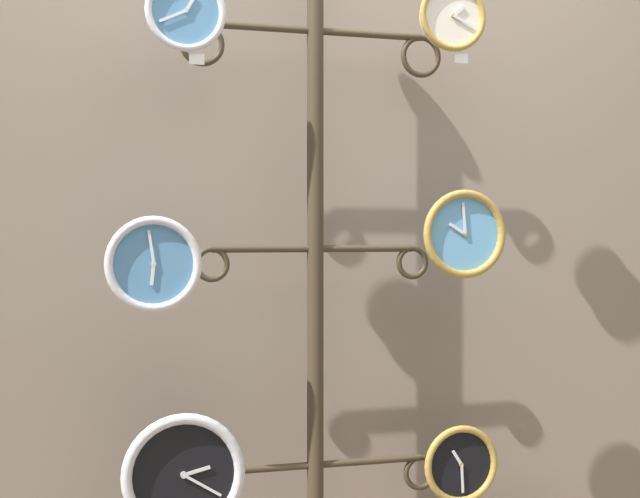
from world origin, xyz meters
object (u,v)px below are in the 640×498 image
at_px(clock_top_right, 452,16).
at_px(clock_bottom_left, 184,474).
at_px(clock_middle_right, 464,234).
at_px(display_stand, 315,363).
at_px(clock_bottom_right, 460,464).
at_px(clock_middle_left, 153,264).
at_px(clock_top_left, 185,12).

bearing_deg(clock_top_right, clock_bottom_left, -178.50).
bearing_deg(clock_bottom_left, clock_middle_right, 0.31).
relative_size(display_stand, clock_bottom_left, 6.63).
relative_size(clock_bottom_left, clock_bottom_right, 1.43).
distance_m(display_stand, clock_bottom_left, 0.47).
relative_size(clock_middle_left, clock_bottom_right, 1.09).
bearing_deg(display_stand, clock_middle_left, -166.22).
xyz_separation_m(clock_top_left, clock_middle_left, (-0.09, -0.02, -0.65)).
bearing_deg(clock_bottom_right, clock_top_right, -176.64).
xyz_separation_m(display_stand, clock_bottom_right, (0.41, -0.08, -0.30)).
bearing_deg(clock_middle_left, clock_middle_right, 1.32).
distance_m(clock_top_left, clock_bottom_left, 1.20).
xyz_separation_m(clock_top_right, clock_middle_left, (-0.84, -0.04, -0.70)).
bearing_deg(clock_bottom_left, display_stand, 14.25).
bearing_deg(clock_middle_right, clock_bottom_right, 94.92).
distance_m(display_stand, clock_middle_right, 0.56).
bearing_deg(clock_top_left, display_stand, 13.86).
bearing_deg(clock_top_right, clock_top_left, -178.84).
height_order(display_stand, clock_bottom_right, display_stand).
relative_size(clock_top_right, clock_bottom_left, 0.63).
bearing_deg(clock_bottom_right, display_stand, 169.61).
height_order(clock_top_left, clock_middle_right, clock_top_left).
height_order(clock_middle_left, clock_bottom_right, clock_middle_left).
distance_m(clock_top_right, clock_middle_right, 0.62).
xyz_separation_m(clock_top_left, clock_top_right, (0.76, 0.02, 0.04)).
bearing_deg(clock_bottom_right, clock_bottom_left, -178.43).
relative_size(clock_top_left, clock_bottom_left, 0.65).
height_order(clock_top_right, clock_middle_right, clock_top_right).
relative_size(display_stand, clock_middle_left, 8.66).
height_order(display_stand, clock_top_left, display_stand).
relative_size(clock_top_left, clock_middle_right, 0.84).
bearing_deg(clock_top_left, clock_bottom_right, 1.24).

